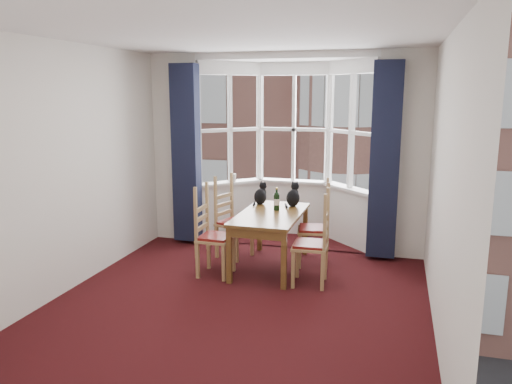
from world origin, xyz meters
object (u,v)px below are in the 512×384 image
at_px(chair_right_near, 318,246).
at_px(wine_bottle, 277,200).
at_px(chair_left_far, 229,223).
at_px(candle_tall, 234,178).
at_px(chair_left_near, 209,238).
at_px(chair_right_far, 320,230).
at_px(dining_table, 271,220).
at_px(cat_left, 261,195).
at_px(cat_right, 293,197).

bearing_deg(chair_right_near, wine_bottle, 137.25).
relative_size(chair_left_far, chair_right_near, 1.00).
bearing_deg(candle_tall, chair_left_near, -82.34).
bearing_deg(chair_right_far, dining_table, -154.73).
bearing_deg(chair_left_far, cat_left, 20.49).
bearing_deg(cat_right, chair_right_near, -61.59).
bearing_deg(cat_left, chair_right_near, -43.59).
xyz_separation_m(chair_right_near, cat_left, (-0.94, 0.89, 0.38)).
height_order(dining_table, candle_tall, candle_tall).
height_order(chair_right_far, cat_right, cat_right).
height_order(cat_left, candle_tall, cat_left).
relative_size(chair_left_near, cat_left, 2.84).
bearing_deg(chair_right_near, cat_right, 118.41).
relative_size(chair_left_near, chair_right_near, 1.00).
distance_m(chair_right_far, cat_left, 0.96).
xyz_separation_m(dining_table, cat_left, (-0.26, 0.48, 0.21)).
height_order(chair_left_near, wine_bottle, wine_bottle).
bearing_deg(dining_table, chair_left_far, 154.38).
bearing_deg(chair_left_far, chair_right_far, -1.76).
relative_size(dining_table, chair_right_near, 1.56).
relative_size(chair_right_far, candle_tall, 7.23).
distance_m(wine_bottle, candle_tall, 1.46).
distance_m(chair_right_near, cat_left, 1.35).
xyz_separation_m(chair_left_far, candle_tall, (-0.24, 0.96, 0.46)).
bearing_deg(chair_right_far, chair_left_far, 178.24).
relative_size(chair_left_near, wine_bottle, 3.08).
height_order(chair_left_far, candle_tall, candle_tall).
bearing_deg(chair_right_near, chair_right_far, 96.29).
distance_m(cat_right, candle_tall, 1.37).
xyz_separation_m(chair_right_near, cat_right, (-0.48, 0.89, 0.39)).
distance_m(chair_right_far, cat_right, 0.59).
height_order(chair_right_far, wine_bottle, wine_bottle).
xyz_separation_m(dining_table, candle_tall, (-0.91, 1.28, 0.29)).
relative_size(chair_right_far, cat_left, 2.84).
bearing_deg(wine_bottle, chair_right_near, -42.75).
bearing_deg(cat_right, chair_left_far, -170.25).
xyz_separation_m(dining_table, chair_left_near, (-0.68, -0.44, -0.17)).
distance_m(chair_left_far, wine_bottle, 0.82).
distance_m(chair_left_near, candle_tall, 1.79).
height_order(dining_table, cat_right, cat_right).
bearing_deg(cat_left, candle_tall, 129.03).
xyz_separation_m(chair_right_near, chair_right_far, (-0.08, 0.70, 0.00)).
xyz_separation_m(chair_left_near, wine_bottle, (0.72, 0.61, 0.39)).
bearing_deg(chair_left_far, chair_left_near, -90.69).
relative_size(dining_table, candle_tall, 11.27).
bearing_deg(dining_table, chair_left_near, -147.35).
relative_size(dining_table, chair_right_far, 1.56).
height_order(cat_left, wine_bottle, cat_left).
xyz_separation_m(chair_right_far, cat_left, (-0.86, 0.19, 0.38)).
relative_size(chair_right_far, cat_right, 2.68).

